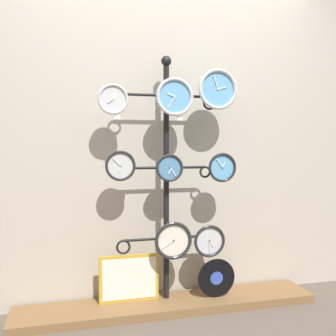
{
  "coord_description": "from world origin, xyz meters",
  "views": [
    {
      "loc": [
        -0.72,
        -2.36,
        1.19
      ],
      "look_at": [
        0.0,
        0.36,
        1.03
      ],
      "focal_mm": 42.0,
      "sensor_mm": 36.0,
      "label": 1
    }
  ],
  "objects_px": {
    "display_stand": "(166,212)",
    "clock_top_left": "(113,99)",
    "clock_middle_left": "(120,166)",
    "vinyl_record": "(216,278)",
    "clock_middle_center": "(170,168)",
    "picture_frame": "(129,278)",
    "clock_middle_right": "(222,167)",
    "clock_bottom_center": "(173,240)",
    "clock_top_center": "(175,97)",
    "clock_bottom_right": "(209,241)",
    "clock_top_right": "(218,89)"
  },
  "relations": [
    {
      "from": "clock_middle_left",
      "to": "clock_middle_right",
      "type": "xyz_separation_m",
      "value": [
        0.74,
        -0.03,
        -0.02
      ]
    },
    {
      "from": "clock_top_left",
      "to": "vinyl_record",
      "type": "relative_size",
      "value": 0.72
    },
    {
      "from": "clock_middle_left",
      "to": "clock_bottom_center",
      "type": "bearing_deg",
      "value": -4.09
    },
    {
      "from": "clock_top_center",
      "to": "vinyl_record",
      "type": "height_order",
      "value": "clock_top_center"
    },
    {
      "from": "clock_top_right",
      "to": "vinyl_record",
      "type": "relative_size",
      "value": 1.03
    },
    {
      "from": "clock_bottom_center",
      "to": "picture_frame",
      "type": "bearing_deg",
      "value": 160.56
    },
    {
      "from": "clock_top_center",
      "to": "clock_bottom_center",
      "type": "distance_m",
      "value": 1.02
    },
    {
      "from": "clock_top_left",
      "to": "vinyl_record",
      "type": "height_order",
      "value": "clock_top_left"
    },
    {
      "from": "display_stand",
      "to": "clock_top_left",
      "type": "relative_size",
      "value": 8.76
    },
    {
      "from": "clock_middle_center",
      "to": "clock_middle_right",
      "type": "xyz_separation_m",
      "value": [
        0.39,
        -0.02,
        -0.0
      ]
    },
    {
      "from": "clock_middle_center",
      "to": "clock_middle_left",
      "type": "bearing_deg",
      "value": 178.98
    },
    {
      "from": "clock_top_center",
      "to": "clock_top_right",
      "type": "bearing_deg",
      "value": 2.4
    },
    {
      "from": "display_stand",
      "to": "clock_top_right",
      "type": "xyz_separation_m",
      "value": [
        0.37,
        -0.08,
        0.9
      ]
    },
    {
      "from": "clock_top_right",
      "to": "clock_bottom_right",
      "type": "xyz_separation_m",
      "value": [
        -0.06,
        -0.01,
        -1.11
      ]
    },
    {
      "from": "clock_top_right",
      "to": "picture_frame",
      "type": "height_order",
      "value": "clock_top_right"
    },
    {
      "from": "clock_top_left",
      "to": "display_stand",
      "type": "bearing_deg",
      "value": 12.3
    },
    {
      "from": "clock_top_left",
      "to": "picture_frame",
      "type": "height_order",
      "value": "clock_top_left"
    },
    {
      "from": "display_stand",
      "to": "clock_top_left",
      "type": "bearing_deg",
      "value": -167.7
    },
    {
      "from": "display_stand",
      "to": "picture_frame",
      "type": "distance_m",
      "value": 0.55
    },
    {
      "from": "clock_middle_right",
      "to": "clock_bottom_center",
      "type": "xyz_separation_m",
      "value": [
        -0.37,
        -0.0,
        -0.52
      ]
    },
    {
      "from": "clock_top_center",
      "to": "clock_middle_left",
      "type": "height_order",
      "value": "clock_top_center"
    },
    {
      "from": "clock_top_left",
      "to": "picture_frame",
      "type": "bearing_deg",
      "value": 35.09
    },
    {
      "from": "clock_middle_right",
      "to": "clock_bottom_center",
      "type": "height_order",
      "value": "clock_middle_right"
    },
    {
      "from": "display_stand",
      "to": "clock_top_center",
      "type": "height_order",
      "value": "display_stand"
    },
    {
      "from": "clock_top_right",
      "to": "clock_middle_center",
      "type": "distance_m",
      "value": 0.67
    },
    {
      "from": "clock_top_right",
      "to": "clock_bottom_right",
      "type": "bearing_deg",
      "value": -166.94
    },
    {
      "from": "clock_top_left",
      "to": "clock_bottom_right",
      "type": "relative_size",
      "value": 0.87
    },
    {
      "from": "clock_middle_left",
      "to": "clock_bottom_right",
      "type": "height_order",
      "value": "clock_middle_left"
    },
    {
      "from": "picture_frame",
      "to": "clock_middle_left",
      "type": "bearing_deg",
      "value": -130.7
    },
    {
      "from": "display_stand",
      "to": "clock_bottom_right",
      "type": "height_order",
      "value": "display_stand"
    },
    {
      "from": "clock_bottom_right",
      "to": "clock_top_right",
      "type": "bearing_deg",
      "value": 13.06
    },
    {
      "from": "display_stand",
      "to": "clock_middle_left",
      "type": "bearing_deg",
      "value": -166.34
    },
    {
      "from": "clock_middle_right",
      "to": "picture_frame",
      "type": "height_order",
      "value": "clock_middle_right"
    },
    {
      "from": "clock_middle_left",
      "to": "clock_middle_center",
      "type": "relative_size",
      "value": 1.07
    },
    {
      "from": "clock_middle_center",
      "to": "clock_middle_right",
      "type": "relative_size",
      "value": 0.92
    },
    {
      "from": "clock_top_left",
      "to": "clock_top_right",
      "type": "distance_m",
      "value": 0.77
    },
    {
      "from": "display_stand",
      "to": "clock_middle_left",
      "type": "height_order",
      "value": "display_stand"
    },
    {
      "from": "vinyl_record",
      "to": "picture_frame",
      "type": "distance_m",
      "value": 0.65
    },
    {
      "from": "clock_bottom_right",
      "to": "vinyl_record",
      "type": "xyz_separation_m",
      "value": [
        0.06,
        0.01,
        -0.29
      ]
    },
    {
      "from": "display_stand",
      "to": "clock_middle_right",
      "type": "distance_m",
      "value": 0.52
    },
    {
      "from": "display_stand",
      "to": "clock_middle_center",
      "type": "xyz_separation_m",
      "value": [
        0.0,
        -0.09,
        0.33
      ]
    },
    {
      "from": "clock_top_right",
      "to": "display_stand",
      "type": "bearing_deg",
      "value": 167.69
    },
    {
      "from": "clock_middle_left",
      "to": "vinyl_record",
      "type": "height_order",
      "value": "clock_middle_left"
    },
    {
      "from": "clock_top_right",
      "to": "clock_middle_center",
      "type": "bearing_deg",
      "value": -178.29
    },
    {
      "from": "clock_middle_center",
      "to": "clock_bottom_center",
      "type": "xyz_separation_m",
      "value": [
        0.02,
        -0.02,
        -0.52
      ]
    },
    {
      "from": "display_stand",
      "to": "vinyl_record",
      "type": "bearing_deg",
      "value": -13.62
    },
    {
      "from": "clock_middle_center",
      "to": "clock_top_left",
      "type": "bearing_deg",
      "value": 179.34
    },
    {
      "from": "vinyl_record",
      "to": "picture_frame",
      "type": "xyz_separation_m",
      "value": [
        -0.64,
        0.08,
        0.03
      ]
    },
    {
      "from": "display_stand",
      "to": "clock_top_center",
      "type": "relative_size",
      "value": 6.75
    },
    {
      "from": "clock_middle_right",
      "to": "vinyl_record",
      "type": "height_order",
      "value": "clock_middle_right"
    }
  ]
}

